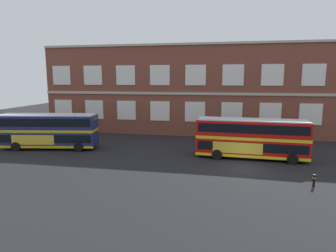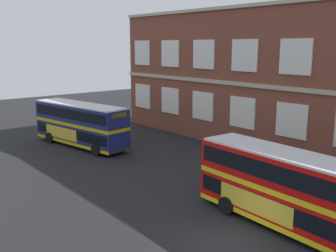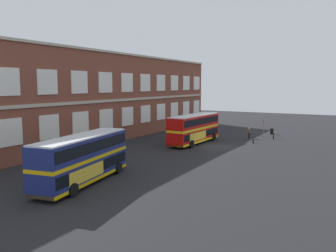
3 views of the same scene
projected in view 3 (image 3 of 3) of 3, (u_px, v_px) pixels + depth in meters
The scene contains 9 objects.
ground_plane at pixel (203, 145), 47.50m from camera, with size 120.00×120.00×0.00m, color black.
brick_terminal_building at pixel (106, 97), 53.71m from camera, with size 55.25×8.19×12.91m.
double_decker_near at pixel (83, 158), 29.04m from camera, with size 11.27×4.32×4.07m.
double_decker_middle at pixel (194, 128), 48.84m from camera, with size 11.11×3.25×4.07m.
waiting_passenger at pixel (249, 132), 53.50m from camera, with size 0.58×0.45×1.70m.
bus_stand_flag at pixel (264, 126), 55.47m from camera, with size 0.44×0.10×2.70m.
station_litter_bin at pixel (272, 131), 58.08m from camera, with size 0.60×0.60×1.03m.
safety_bollard_west at pixel (273, 136), 52.79m from camera, with size 0.19×0.19×0.95m.
safety_bollard_east at pixel (253, 140), 49.06m from camera, with size 0.19×0.19×0.95m.
Camera 3 is at (-43.29, -16.52, 8.32)m, focal length 37.05 mm.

